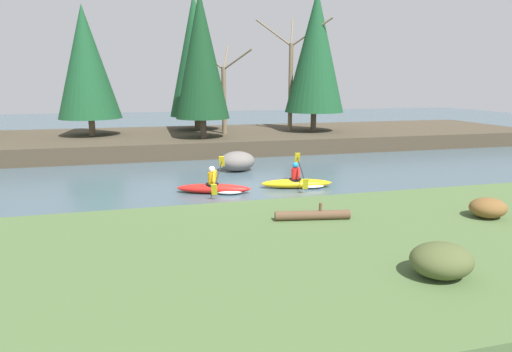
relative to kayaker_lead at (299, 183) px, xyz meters
The scene contains 15 objects.
ground_plane 2.48m from the kayaker_lead, behind, with size 90.00×90.00×0.00m, color #425660.
riverbank_near 7.04m from the kayaker_lead, 110.32° to the right, with size 44.00×7.39×0.50m.
riverbank_far 11.50m from the kayaker_lead, 102.27° to the left, with size 44.00×9.18×0.88m.
conifer_tree_mid_left 15.42m from the kayaker_lead, 128.16° to the left, with size 3.58×3.58×7.43m.
conifer_tree_centre 10.64m from the kayaker_lead, 106.69° to the left, with size 3.03×3.03×7.98m.
conifer_tree_mid_right 14.55m from the kayaker_lead, 101.08° to the left, with size 3.53×3.53×8.69m.
conifer_tree_right 12.78m from the kayaker_lead, 65.85° to the left, with size 3.75×3.75×8.71m.
bare_tree_upstream 11.08m from the kayaker_lead, 96.25° to the left, with size 2.97×2.93×5.33m.
bare_tree_mid_upstream 12.50m from the kayaker_lead, 73.42° to the left, with size 4.04×3.99×7.38m.
shrub_clump_nearest 8.45m from the kayaker_lead, 92.33° to the right, with size 1.15×0.96×0.62m.
shrub_clump_second 6.65m from the kayaker_lead, 62.56° to the right, with size 0.96×0.80×0.52m.
kayaker_lead is the anchor object (origin of this frame).
kayaker_middle 3.20m from the kayaker_lead, behind, with size 2.76×2.03×1.20m.
boulder_midstream 3.96m from the kayaker_lead, 115.97° to the left, with size 1.60×1.26×0.91m.
driftwood_log 5.20m from the kayaker_lead, 106.10° to the right, with size 1.95×0.54×0.44m.
Camera 1 is at (-2.70, -14.42, 3.89)m, focal length 28.00 mm.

